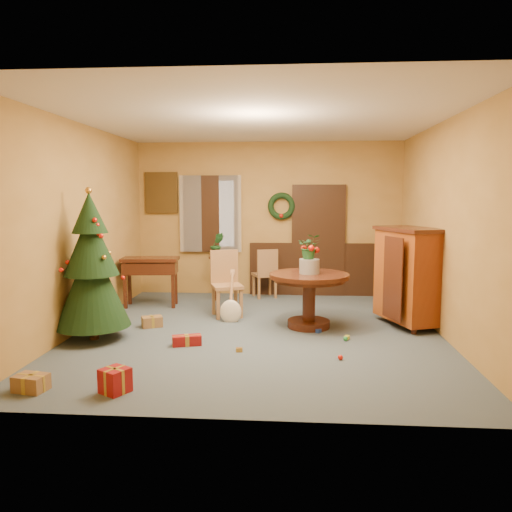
# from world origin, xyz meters

# --- Properties ---
(room_envelope) EXTENTS (5.50, 5.50, 5.50)m
(room_envelope) POSITION_xyz_m (0.21, 2.70, 1.12)
(room_envelope) COLOR #394853
(room_envelope) RESTS_ON ground
(dining_table) EXTENTS (1.14, 1.14, 0.78)m
(dining_table) POSITION_xyz_m (0.71, 0.33, 0.55)
(dining_table) COLOR black
(dining_table) RESTS_ON floor
(urn) EXTENTS (0.29, 0.29, 0.21)m
(urn) POSITION_xyz_m (0.71, 0.33, 0.89)
(urn) COLOR slate
(urn) RESTS_ON dining_table
(centerpiece_plant) EXTENTS (0.32, 0.28, 0.36)m
(centerpiece_plant) POSITION_xyz_m (0.71, 0.33, 1.17)
(centerpiece_plant) COLOR #1E4C23
(centerpiece_plant) RESTS_ON urn
(chair_near) EXTENTS (0.57, 0.57, 1.03)m
(chair_near) POSITION_xyz_m (-0.58, 0.97, 0.55)
(chair_near) COLOR brown
(chair_near) RESTS_ON floor
(chair_far) EXTENTS (0.52, 0.52, 0.92)m
(chair_far) POSITION_xyz_m (-0.03, 2.38, 0.49)
(chair_far) COLOR brown
(chair_far) RESTS_ON floor
(guitar) EXTENTS (0.45, 0.56, 0.74)m
(guitar) POSITION_xyz_m (-0.45, 0.54, 0.38)
(guitar) COLOR beige
(guitar) RESTS_ON floor
(plant_stand) EXTENTS (0.31, 0.31, 0.80)m
(plant_stand) POSITION_xyz_m (-0.89, 2.10, 0.50)
(plant_stand) COLOR black
(plant_stand) RESTS_ON floor
(stand_plant) EXTENTS (0.28, 0.25, 0.44)m
(stand_plant) POSITION_xyz_m (-0.89, 2.10, 1.02)
(stand_plant) COLOR #19471E
(stand_plant) RESTS_ON plant_stand
(christmas_tree) EXTENTS (0.97, 0.97, 2.00)m
(christmas_tree) POSITION_xyz_m (-2.15, -0.49, 0.95)
(christmas_tree) COLOR #382111
(christmas_tree) RESTS_ON floor
(writing_desk) EXTENTS (0.99, 0.56, 0.84)m
(writing_desk) POSITION_xyz_m (-1.96, 1.52, 0.64)
(writing_desk) COLOR black
(writing_desk) RESTS_ON floor
(sideboard) EXTENTS (0.94, 1.26, 1.44)m
(sideboard) POSITION_xyz_m (2.15, 0.53, 0.77)
(sideboard) COLOR #521609
(sideboard) RESTS_ON floor
(gift_a) EXTENTS (0.34, 0.27, 0.16)m
(gift_a) POSITION_xyz_m (-2.06, -2.27, 0.08)
(gift_a) COLOR brown
(gift_a) RESTS_ON floor
(gift_b) EXTENTS (0.32, 0.32, 0.24)m
(gift_b) POSITION_xyz_m (-1.23, -2.24, 0.12)
(gift_b) COLOR maroon
(gift_b) RESTS_ON floor
(gift_c) EXTENTS (0.34, 0.30, 0.16)m
(gift_c) POSITION_xyz_m (-1.56, 0.17, 0.08)
(gift_c) COLOR brown
(gift_c) RESTS_ON floor
(gift_d) EXTENTS (0.39, 0.25, 0.13)m
(gift_d) POSITION_xyz_m (-0.86, -0.68, 0.06)
(gift_d) COLOR maroon
(gift_d) RESTS_ON floor
(toy_a) EXTENTS (0.09, 0.09, 0.05)m
(toy_a) POSITION_xyz_m (0.84, 0.04, 0.03)
(toy_a) COLOR #233F9A
(toy_a) RESTS_ON floor
(toy_b) EXTENTS (0.06, 0.06, 0.06)m
(toy_b) POSITION_xyz_m (1.17, -0.34, 0.03)
(toy_b) COLOR green
(toy_b) RESTS_ON floor
(toy_c) EXTENTS (0.08, 0.09, 0.05)m
(toy_c) POSITION_xyz_m (1.20, -0.27, 0.03)
(toy_c) COLOR yellow
(toy_c) RESTS_ON floor
(toy_d) EXTENTS (0.06, 0.06, 0.06)m
(toy_d) POSITION_xyz_m (1.03, -1.11, 0.03)
(toy_d) COLOR red
(toy_d) RESTS_ON floor
(toy_e) EXTENTS (0.08, 0.06, 0.05)m
(toy_e) POSITION_xyz_m (-0.17, -0.90, 0.03)
(toy_e) COLOR #C78A2F
(toy_e) RESTS_ON floor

